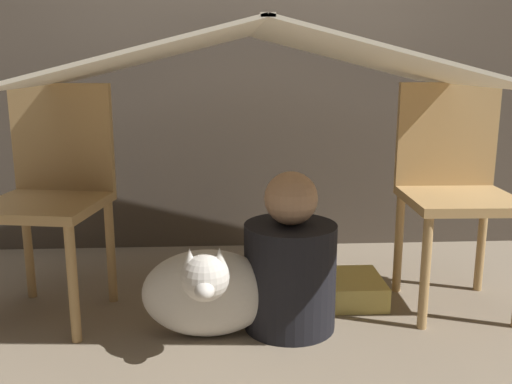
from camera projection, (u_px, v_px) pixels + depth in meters
ground_plane at (259, 338)px, 2.06m from camera, size 8.80×8.80×0.00m
wall_back at (246, 5)px, 2.84m from camera, size 7.00×0.05×2.50m
chair_left at (52, 188)px, 2.19m from camera, size 0.48×0.48×0.89m
chair_right at (454, 183)px, 2.27m from camera, size 0.43×0.43×0.89m
sheet_canopy at (256, 56)px, 2.05m from camera, size 1.59×1.15×0.21m
person_front at (290, 266)px, 2.10m from camera, size 0.34×0.34×0.59m
dog at (207, 291)px, 2.01m from camera, size 0.47×0.38×0.39m
floor_cushion at (338, 289)px, 2.37m from camera, size 0.36×0.29×0.10m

